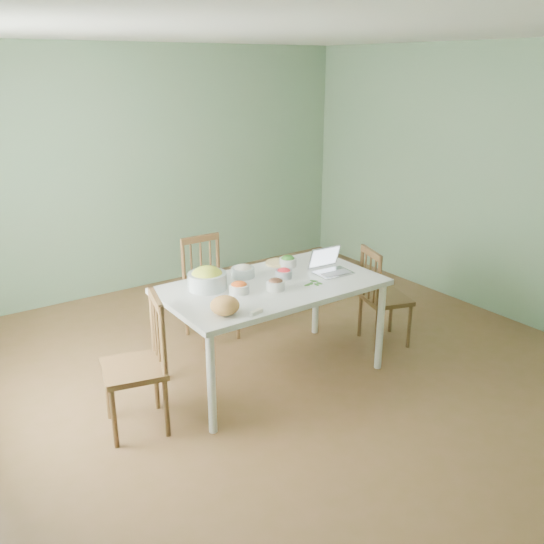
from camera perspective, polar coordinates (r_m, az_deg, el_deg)
floor at (r=5.15m, az=0.87°, el=-9.00°), size 5.00×5.00×0.00m
ceiling at (r=4.53m, az=1.06°, el=22.56°), size 5.00×5.00×0.00m
wall_back at (r=6.80m, az=-11.65°, el=9.79°), size 5.00×0.00×2.70m
wall_right at (r=6.42m, az=19.59°, el=8.49°), size 0.00×5.00×2.70m
dining_table at (r=4.81m, az=-0.00°, el=-5.72°), size 1.75×0.98×0.82m
chair_far at (r=5.47m, az=-5.99°, el=-1.74°), size 0.43×0.41×0.97m
chair_left at (r=4.21m, az=-13.45°, el=-8.92°), size 0.51×0.52×0.99m
chair_right at (r=5.46m, az=11.10°, el=-2.33°), size 0.49×0.51×0.92m
bread_boule at (r=4.08m, az=-4.65°, el=-3.29°), size 0.27×0.27×0.13m
butter_stick at (r=4.09m, az=-1.56°, el=-3.96°), size 0.11×0.05×0.03m
bowl_squash at (r=4.54m, az=-6.38°, el=-0.61°), size 0.32×0.32×0.17m
bowl_carrot at (r=4.46m, az=-3.26°, el=-1.51°), size 0.16×0.16×0.09m
bowl_onion at (r=4.79m, az=-2.87°, el=0.10°), size 0.20×0.20×0.10m
bowl_mushroom at (r=4.51m, az=0.36°, el=-1.21°), size 0.17×0.17×0.09m
bowl_redpep at (r=4.77m, az=1.17°, el=-0.10°), size 0.16×0.16×0.08m
bowl_broccoli at (r=5.05m, az=1.56°, el=1.10°), size 0.17×0.17×0.09m
flatbread at (r=5.11m, az=0.54°, el=0.90°), size 0.25×0.25×0.02m
basil_bunch at (r=4.65m, az=3.94°, el=-1.07°), size 0.18×0.18×0.02m
laptop at (r=4.87m, az=6.09°, el=0.97°), size 0.32×0.29×0.20m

